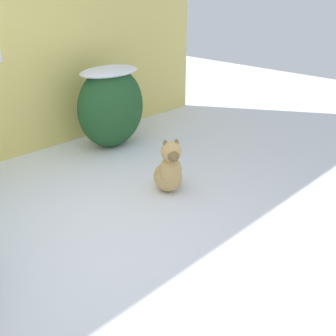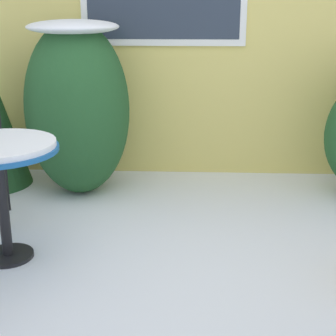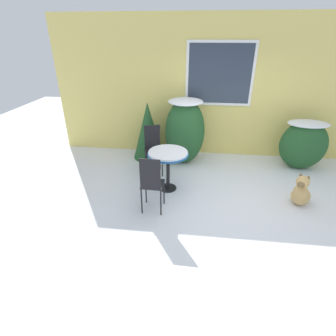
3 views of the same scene
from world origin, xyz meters
name	(u,v)px [view 1 (image 1 of 3)]	position (x,y,z in m)	size (l,w,h in m)	color
ground_plane	(70,243)	(0.00, 0.00, 0.00)	(16.00, 16.00, 0.00)	white
shrub_middle	(111,105)	(1.80, 1.57, 0.59)	(1.01, 0.66, 1.10)	#235128
dog	(169,171)	(1.33, 0.04, 0.25)	(0.48, 0.57, 0.64)	tan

